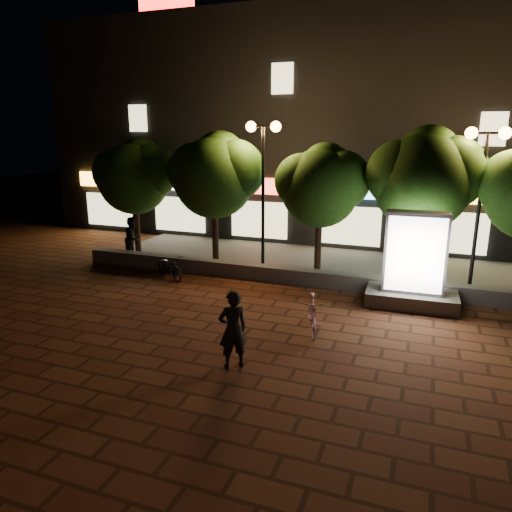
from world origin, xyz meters
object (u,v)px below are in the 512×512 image
at_px(scooter_pink, 313,315).
at_px(rider, 233,329).
at_px(tree_mid, 322,183).
at_px(street_lamp_right, 484,167).
at_px(tree_right, 425,176).
at_px(ad_kiosk, 414,269).
at_px(street_lamp_left, 263,158).
at_px(tree_far_left, 135,174).
at_px(tree_left, 216,173).
at_px(pedestrian, 133,238).
at_px(scooter_parked, 170,267).

relative_size(scooter_pink, rider, 0.91).
bearing_deg(tree_mid, street_lamp_right, -3.04).
xyz_separation_m(scooter_pink, rider, (-1.19, -2.33, 0.39)).
bearing_deg(rider, street_lamp_right, -165.07).
bearing_deg(tree_right, ad_kiosk, -91.10).
distance_m(tree_mid, street_lamp_left, 2.22).
height_order(tree_far_left, scooter_pink, tree_far_left).
relative_size(tree_right, rider, 2.92).
relative_size(street_lamp_right, scooter_pink, 3.15).
bearing_deg(street_lamp_right, tree_left, 178.32).
bearing_deg(street_lamp_right, pedestrian, -176.69).
distance_m(street_lamp_right, rider, 9.37).
xyz_separation_m(scooter_pink, scooter_parked, (-5.68, 2.70, -0.05)).
bearing_deg(street_lamp_right, street_lamp_left, 180.00).
height_order(street_lamp_left, scooter_parked, street_lamp_left).
relative_size(tree_far_left, street_lamp_right, 0.93).
bearing_deg(street_lamp_right, scooter_parked, -167.12).
height_order(tree_left, rider, tree_left).
xyz_separation_m(tree_left, street_lamp_left, (1.95, -0.26, 0.58)).
bearing_deg(street_lamp_left, scooter_pink, -58.04).
distance_m(tree_left, tree_mid, 4.00).
height_order(street_lamp_right, ad_kiosk, street_lamp_right).
xyz_separation_m(tree_left, street_lamp_right, (8.95, -0.26, 0.45)).
height_order(street_lamp_right, scooter_parked, street_lamp_right).
bearing_deg(scooter_pink, ad_kiosk, 34.49).
bearing_deg(street_lamp_right, ad_kiosk, -129.34).
distance_m(tree_far_left, rider, 10.75).
distance_m(tree_mid, street_lamp_right, 5.00).
distance_m(tree_far_left, street_lamp_left, 5.50).
distance_m(street_lamp_right, scooter_pink, 7.16).
relative_size(street_lamp_right, ad_kiosk, 1.79).
xyz_separation_m(tree_mid, scooter_pink, (1.01, -5.16, -2.74)).
bearing_deg(scooter_parked, tree_far_left, 79.95).
distance_m(tree_far_left, tree_mid, 7.50).
distance_m(tree_left, scooter_pink, 7.78).
bearing_deg(street_lamp_left, tree_right, 2.81).
height_order(tree_mid, street_lamp_right, street_lamp_right).
relative_size(tree_mid, pedestrian, 2.69).
bearing_deg(ad_kiosk, tree_mid, 144.54).
height_order(ad_kiosk, rider, ad_kiosk).
bearing_deg(tree_far_left, scooter_parked, -41.10).
height_order(street_lamp_right, scooter_pink, street_lamp_right).
bearing_deg(pedestrian, street_lamp_left, -90.36).
bearing_deg(street_lamp_left, street_lamp_right, 0.00).
height_order(tree_far_left, pedestrian, tree_far_left).
bearing_deg(tree_left, tree_right, 0.00).
bearing_deg(tree_left, street_lamp_left, -7.70).
distance_m(ad_kiosk, rider, 6.22).
bearing_deg(tree_mid, tree_far_left, 180.00).
relative_size(rider, pedestrian, 1.04).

